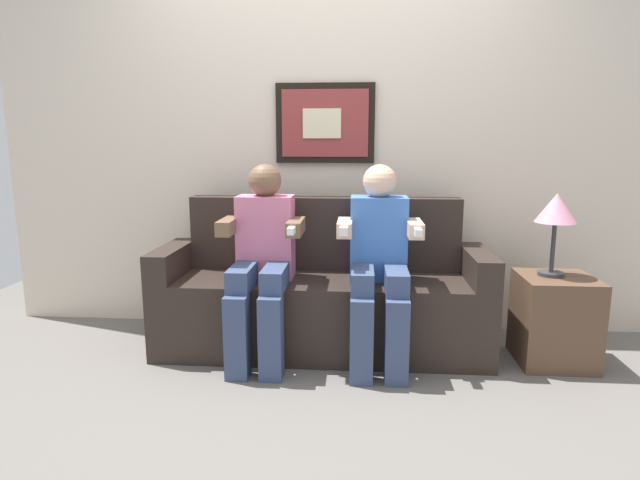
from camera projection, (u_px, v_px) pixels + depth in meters
ground_plane at (318, 370)px, 2.87m from camera, size 5.64×5.64×0.00m
back_wall_assembly at (327, 131)px, 3.37m from camera, size 4.34×0.10×2.60m
couch at (322, 298)px, 3.13m from camera, size 1.94×0.58×0.90m
person_on_left at (262, 255)px, 2.93m from camera, size 0.46×0.56×1.11m
person_on_right at (379, 257)px, 2.88m from camera, size 0.46×0.56×1.11m
side_table_right at (554, 320)px, 2.94m from camera, size 0.40×0.40×0.50m
table_lamp at (556, 212)px, 2.85m from camera, size 0.22×0.22×0.46m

